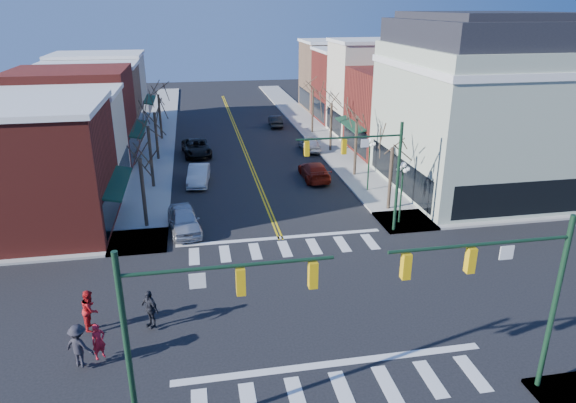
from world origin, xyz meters
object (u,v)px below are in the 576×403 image
car_left_far (196,148)px  car_right_near (314,171)px  car_left_mid (198,175)px  pedestrian_dark_a (150,309)px  car_right_far (275,121)px  pedestrian_red_a (99,341)px  victorian_corner (478,105)px  car_left_near (184,220)px  pedestrian_red_b (90,309)px  pedestrian_dark_b (79,346)px  lamppost_corner (402,182)px  car_right_mid (309,144)px  lamppost_midblock (369,155)px

car_left_far → car_right_near: bearing=-49.6°
car_left_mid → pedestrian_dark_a: 20.27m
car_right_far → pedestrian_red_a: bearing=74.0°
victorian_corner → car_left_near: size_ratio=3.06×
car_right_near → pedestrian_dark_a: size_ratio=2.73×
car_right_near → pedestrian_red_b: bearing=52.6°
pedestrian_dark_b → lamppost_corner: bearing=-121.5°
lamppost_corner → car_right_near: 11.07m
car_left_mid → car_right_mid: car_left_mid is taller
car_left_near → car_right_far: size_ratio=1.15×
car_right_mid → pedestrian_dark_a: bearing=65.7°
lamppost_corner → pedestrian_dark_b: (-18.20, -11.49, -1.87)m
pedestrian_red_b → pedestrian_dark_b: pedestrian_red_b is taller
car_left_mid → car_right_near: 9.62m
lamppost_midblock → pedestrian_dark_b: bearing=-135.3°
lamppost_corner → car_left_near: bearing=174.2°
pedestrian_dark_a → car_right_far: bearing=120.8°
lamppost_midblock → car_left_near: 15.17m
lamppost_midblock → car_left_mid: 13.89m
car_right_mid → pedestrian_red_b: pedestrian_red_b is taller
pedestrian_red_a → pedestrian_red_b: bearing=70.2°
car_right_far → pedestrian_dark_a: bearing=75.7°
lamppost_midblock → pedestrian_dark_a: size_ratio=2.37×
car_right_mid → victorian_corner: bearing=129.2°
pedestrian_red_b → pedestrian_dark_a: 2.63m
car_right_mid → pedestrian_red_a: 34.11m
victorian_corner → car_right_far: size_ratio=3.52×
victorian_corner → car_left_mid: size_ratio=3.13×
lamppost_corner → victorian_corner: bearing=35.9°
lamppost_midblock → car_left_far: bearing=134.7°
car_left_near → pedestrian_red_b: size_ratio=2.45×
car_right_mid → car_right_far: car_right_mid is taller
pedestrian_red_a → pedestrian_red_b: 2.37m
car_left_mid → pedestrian_red_b: 20.41m
victorian_corner → lamppost_corner: (-8.30, -6.00, -3.70)m
lamppost_midblock → car_right_mid: bearing=98.1°
victorian_corner → car_left_near: (-22.44, -4.55, -5.86)m
pedestrian_red_a → car_right_far: bearing=34.9°
car_left_mid → car_right_far: car_left_mid is taller
car_left_mid → pedestrian_red_a: bearing=-95.5°
car_right_near → pedestrian_red_a: pedestrian_red_a is taller
lamppost_midblock → car_right_mid: lamppost_midblock is taller
lamppost_midblock → car_left_mid: lamppost_midblock is taller
lamppost_midblock → car_right_far: (-3.40, 24.11, -2.29)m
car_left_far → lamppost_midblock: bearing=-50.7°
car_left_near → victorian_corner: bearing=4.0°
lamppost_corner → pedestrian_red_b: bearing=-154.0°
car_right_near → pedestrian_red_b: 24.21m
car_right_far → pedestrian_dark_b: bearing=73.3°
car_left_near → pedestrian_dark_b: size_ratio=2.48×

